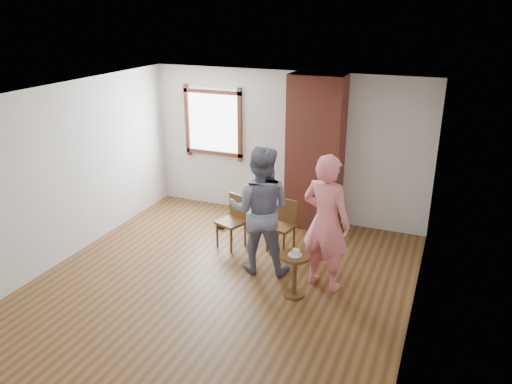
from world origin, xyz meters
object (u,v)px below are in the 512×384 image
Objects in this scene: dining_chair_left at (234,218)px; person_pink at (326,223)px; side_table at (295,268)px; stoneware_crock at (265,208)px; man at (260,210)px; dining_chair_right at (283,222)px.

person_pink is (1.64, -0.66, 0.47)m from dining_chair_left.
dining_chair_left is 1.38× the size of side_table.
stoneware_crock is at bearing 120.09° from side_table.
man is (0.58, -1.69, 0.72)m from stoneware_crock.
dining_chair_left is 1.72m from side_table.
side_table is at bearing -51.49° from dining_chair_right.
side_table is (0.59, -1.22, -0.05)m from dining_chair_right.
dining_chair_right is at bearing -109.24° from man.
man is 0.99× the size of person_pink.
person_pink is at bearing -1.12° from dining_chair_left.
side_table is at bearing 132.56° from man.
man is (-0.10, -0.72, 0.47)m from dining_chair_right.
side_table is at bearing 68.96° from person_pink.
person_pink is (0.97, -0.10, 0.01)m from man.
dining_chair_right is at bearing 115.70° from side_table.
person_pink is (0.87, -0.82, 0.48)m from dining_chair_right.
dining_chair_right reaches higher than stoneware_crock.
dining_chair_right is 1.35× the size of side_table.
stoneware_crock is 1.21m from dining_chair_right.
dining_chair_left is at bearing -155.19° from dining_chair_right.
side_table is 0.32× the size of man.
dining_chair_left is 0.99m from man.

